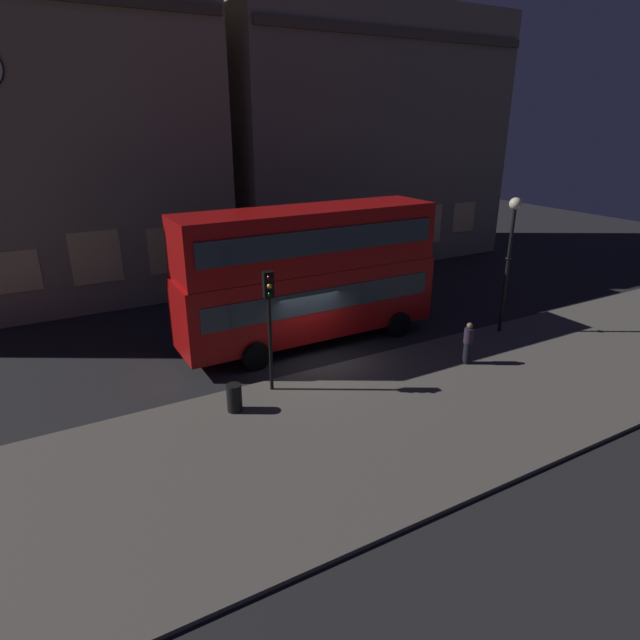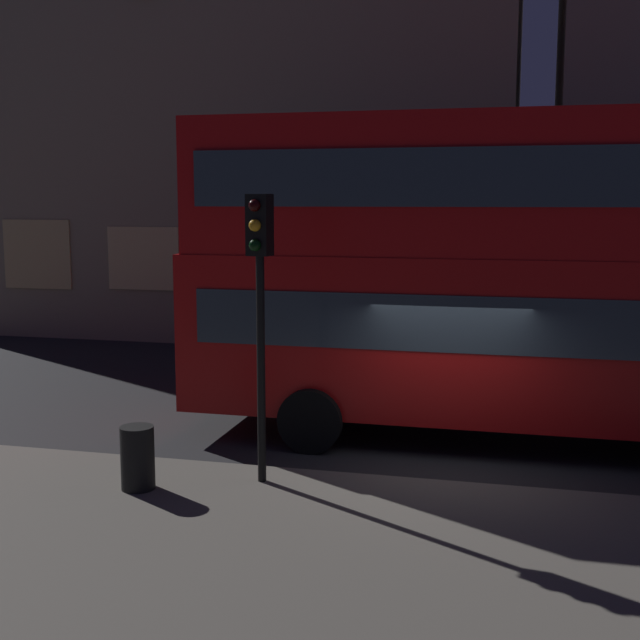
% 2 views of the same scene
% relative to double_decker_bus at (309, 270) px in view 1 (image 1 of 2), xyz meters
% --- Properties ---
extents(ground_plane, '(80.00, 80.00, 0.00)m').
position_rel_double_decker_bus_xyz_m(ground_plane, '(-0.67, -1.66, -3.07)').
color(ground_plane, '#232326').
extents(sidewalk_slab, '(44.00, 8.05, 0.12)m').
position_rel_double_decker_bus_xyz_m(sidewalk_slab, '(-0.67, -6.56, -3.01)').
color(sidewalk_slab, '#5B564F').
rests_on(sidewalk_slab, ground).
extents(building_with_clock, '(17.26, 8.86, 15.16)m').
position_rel_double_decker_bus_xyz_m(building_with_clock, '(-8.57, 12.30, 4.51)').
color(building_with_clock, tan).
rests_on(building_with_clock, ground).
extents(building_plain_facade, '(17.88, 7.69, 14.88)m').
position_rel_double_decker_bus_xyz_m(building_plain_facade, '(10.16, 11.78, 4.37)').
color(building_plain_facade, gray).
rests_on(building_plain_facade, ground).
extents(double_decker_bus, '(10.73, 2.94, 5.50)m').
position_rel_double_decker_bus_xyz_m(double_decker_bus, '(0.00, 0.00, 0.00)').
color(double_decker_bus, '#B20F0F').
rests_on(double_decker_bus, ground).
extents(traffic_light_near_kerb, '(0.35, 0.38, 4.10)m').
position_rel_double_decker_bus_xyz_m(traffic_light_near_kerb, '(-3.15, -3.21, -0.01)').
color(traffic_light_near_kerb, black).
rests_on(traffic_light_near_kerb, sidewalk_slab).
extents(street_lamp, '(0.50, 0.50, 5.66)m').
position_rel_double_decker_bus_xyz_m(street_lamp, '(7.58, -3.18, 1.17)').
color(street_lamp, black).
rests_on(street_lamp, sidewalk_slab).
extents(pedestrian, '(0.36, 0.36, 1.61)m').
position_rel_double_decker_bus_xyz_m(pedestrian, '(4.03, -4.88, -2.13)').
color(pedestrian, black).
rests_on(pedestrian, sidewalk_slab).
extents(litter_bin, '(0.47, 0.47, 0.90)m').
position_rel_double_decker_bus_xyz_m(litter_bin, '(-4.74, -3.92, -2.50)').
color(litter_bin, black).
rests_on(litter_bin, sidewalk_slab).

